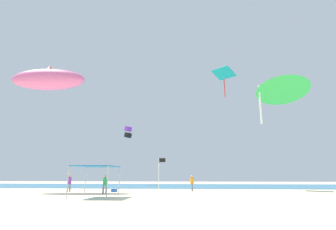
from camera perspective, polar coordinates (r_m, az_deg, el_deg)
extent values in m
cube|color=beige|center=(18.07, -2.80, -19.09)|extent=(110.00, 110.00, 0.10)
cube|color=teal|center=(41.69, 1.67, -16.08)|extent=(110.00, 19.01, 0.03)
cylinder|color=#B2B2B7|center=(19.25, -22.23, -14.27)|extent=(0.07, 0.07, 2.26)
cylinder|color=#B2B2B7|center=(18.17, -13.88, -14.95)|extent=(0.07, 0.07, 2.26)
cylinder|color=#B2B2B7|center=(21.99, -18.64, -14.40)|extent=(0.07, 0.07, 2.26)
cylinder|color=#B2B2B7|center=(21.04, -11.22, -14.90)|extent=(0.07, 0.07, 2.26)
cube|color=#1972B7|center=(20.07, -16.26, -11.35)|extent=(2.93, 3.07, 0.06)
cylinder|color=slate|center=(28.69, -22.27, -15.32)|extent=(0.15, 0.15, 0.78)
cylinder|color=slate|center=(28.51, -21.78, -15.38)|extent=(0.15, 0.15, 0.78)
cylinder|color=purple|center=(28.58, -21.89, -13.90)|extent=(0.40, 0.40, 0.67)
sphere|color=tan|center=(28.57, -21.80, -12.98)|extent=(0.25, 0.25, 0.25)
cylinder|color=slate|center=(27.60, 5.64, -16.36)|extent=(0.15, 0.15, 0.76)
cylinder|color=slate|center=(27.31, 5.60, -16.39)|extent=(0.15, 0.15, 0.76)
cylinder|color=orange|center=(27.43, 5.58, -14.90)|extent=(0.40, 0.40, 0.66)
sphere|color=tan|center=(27.43, 5.56, -13.95)|extent=(0.25, 0.25, 0.25)
cylinder|color=slate|center=(23.86, -14.12, -16.42)|extent=(0.15, 0.15, 0.75)
cylinder|color=slate|center=(23.73, -14.79, -16.40)|extent=(0.15, 0.15, 0.75)
cylinder|color=green|center=(23.77, -14.35, -14.72)|extent=(0.39, 0.39, 0.66)
sphere|color=tan|center=(23.77, -14.28, -13.63)|extent=(0.25, 0.25, 0.25)
cylinder|color=silver|center=(21.85, -2.16, -14.01)|extent=(0.06, 0.06, 3.09)
cube|color=black|center=(21.86, -1.32, -10.42)|extent=(0.55, 0.02, 0.35)
cube|color=blue|center=(26.64, -12.36, -16.68)|extent=(0.56, 0.36, 0.32)
cube|color=white|center=(26.63, -12.34, -16.31)|extent=(0.57, 0.37, 0.03)
cone|color=green|center=(25.55, 24.82, 5.83)|extent=(5.34, 5.38, 2.18)
cylinder|color=white|center=(24.73, 20.59, 2.34)|extent=(0.24, 0.58, 3.71)
cube|color=teal|center=(35.66, 12.78, 9.42)|extent=(3.61, 3.59, 0.74)
cylinder|color=red|center=(34.88, 12.97, 6.17)|extent=(0.17, 0.17, 2.76)
cube|color=purple|center=(47.12, -9.20, -3.19)|extent=(1.53, 1.51, 1.11)
cube|color=black|center=(46.91, -9.26, -4.62)|extent=(1.53, 1.51, 1.11)
ellipsoid|color=pink|center=(32.43, -25.96, 7.38)|extent=(8.73, 3.30, 2.63)
cone|color=red|center=(32.91, -25.71, 9.55)|extent=(1.35, 1.39, 0.96)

